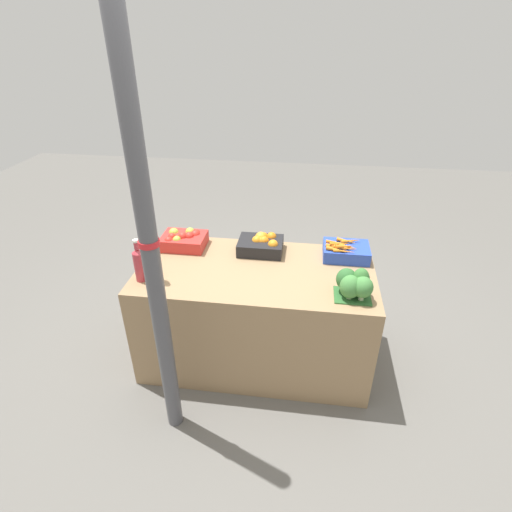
% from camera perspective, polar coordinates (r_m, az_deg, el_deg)
% --- Properties ---
extents(ground_plane, '(10.00, 10.00, 0.00)m').
position_cam_1_polar(ground_plane, '(3.17, 0.00, -13.72)').
color(ground_plane, '#605E59').
extents(market_table, '(1.60, 0.83, 0.77)m').
position_cam_1_polar(market_table, '(2.92, 0.00, -8.26)').
color(market_table, '#937551').
rests_on(market_table, ground_plane).
extents(support_pole, '(0.10, 0.10, 2.35)m').
position_cam_1_polar(support_pole, '(2.04, -14.64, -1.02)').
color(support_pole, '#4C4C51').
rests_on(support_pole, ground_plane).
extents(apple_crate, '(0.32, 0.24, 0.12)m').
position_cam_1_polar(apple_crate, '(3.00, -10.24, 2.34)').
color(apple_crate, red).
rests_on(apple_crate, market_table).
extents(orange_crate, '(0.32, 0.24, 0.12)m').
position_cam_1_polar(orange_crate, '(2.88, 0.87, 1.70)').
color(orange_crate, black).
rests_on(orange_crate, market_table).
extents(carrot_crate, '(0.32, 0.25, 0.13)m').
position_cam_1_polar(carrot_crate, '(2.88, 12.67, 0.75)').
color(carrot_crate, '#2847B7').
rests_on(carrot_crate, market_table).
extents(broccoli_pile, '(0.22, 0.20, 0.19)m').
position_cam_1_polar(broccoli_pile, '(2.45, 13.89, -3.91)').
color(broccoli_pile, '#2D602D').
rests_on(broccoli_pile, market_table).
extents(juice_bottle_ruby, '(0.07, 0.07, 0.29)m').
position_cam_1_polar(juice_bottle_ruby, '(2.63, -16.32, -1.04)').
color(juice_bottle_ruby, '#B2333D').
rests_on(juice_bottle_ruby, market_table).
extents(juice_bottle_cloudy, '(0.07, 0.07, 0.29)m').
position_cam_1_polar(juice_bottle_cloudy, '(2.59, -14.36, -1.17)').
color(juice_bottle_cloudy, beige).
rests_on(juice_bottle_cloudy, market_table).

